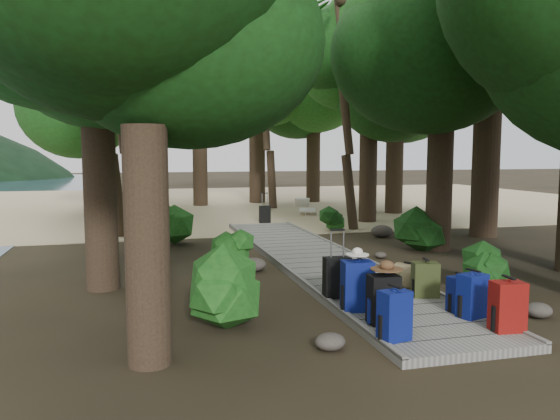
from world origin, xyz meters
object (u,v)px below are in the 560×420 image
object	(u,v)px
lone_suitcase_on_sand	(265,214)
sun_lounger	(308,207)
backpack_right_b	(472,293)
backpack_right_d	(425,278)
backpack_left_c	(357,283)
suitcase_on_boardwalk	(337,277)
backpack_left_d	(334,277)
backpack_right_c	(460,292)
backpack_right_a	(508,304)
duffel_right_khaki	(411,275)
backpack_left_a	(394,313)
kayak	(145,215)
backpack_left_b	(383,297)

from	to	relation	value
lone_suitcase_on_sand	sun_lounger	bearing A→B (deg)	45.02
backpack_right_b	backpack_right_d	xyz separation A→B (m)	(-0.07, 1.18, -0.03)
backpack_left_c	suitcase_on_boardwalk	world-z (taller)	backpack_left_c
lone_suitcase_on_sand	sun_lounger	distance (m)	3.11
backpack_left_d	backpack_right_d	world-z (taller)	backpack_right_d
backpack_right_c	backpack_right_d	world-z (taller)	backpack_right_d
backpack_right_a	lone_suitcase_on_sand	distance (m)	12.34
backpack_left_c	duffel_right_khaki	world-z (taller)	backpack_left_c
backpack_left_d	backpack_right_c	bearing A→B (deg)	-38.66
backpack_left_a	kayak	xyz separation A→B (m)	(-2.82, 14.08, -0.27)
backpack_right_a	suitcase_on_boardwalk	world-z (taller)	backpack_right_a
backpack_left_c	backpack_right_b	bearing A→B (deg)	-20.00
backpack_left_d	duffel_right_khaki	distance (m)	1.44
backpack_right_d	backpack_left_d	bearing A→B (deg)	167.60
backpack_left_b	backpack_right_a	distance (m)	1.59
backpack_right_c	kayak	world-z (taller)	backpack_right_c
backpack_left_c	duffel_right_khaki	bearing A→B (deg)	44.08
backpack_left_d	backpack_left_a	bearing A→B (deg)	-82.79
backpack_left_b	backpack_left_d	distance (m)	1.79
backpack_right_b	sun_lounger	bearing A→B (deg)	65.71
backpack_left_d	backpack_right_a	size ratio (longest dim) A/B	0.67
backpack_right_d	kayak	size ratio (longest dim) A/B	0.18
lone_suitcase_on_sand	backpack_right_d	bearing A→B (deg)	-87.79
backpack_left_c	duffel_right_khaki	distance (m)	1.89
backpack_left_c	backpack_left_d	distance (m)	1.13
backpack_right_a	lone_suitcase_on_sand	xyz separation A→B (m)	(-0.39, 12.33, -0.17)
backpack_left_b	backpack_left_c	size ratio (longest dim) A/B	0.91
backpack_left_b	backpack_right_c	bearing A→B (deg)	12.48
backpack_right_a	backpack_right_b	size ratio (longest dim) A/B	1.05
backpack_right_c	kayak	distance (m)	13.89
backpack_left_b	kayak	bearing A→B (deg)	105.10
backpack_right_c	suitcase_on_boardwalk	bearing A→B (deg)	133.41
backpack_left_a	sun_lounger	bearing A→B (deg)	63.88
backpack_left_b	backpack_right_b	world-z (taller)	backpack_left_b
backpack_left_d	backpack_right_b	world-z (taller)	backpack_right_b
backpack_left_d	backpack_right_a	distance (m)	2.90
kayak	sun_lounger	bearing A→B (deg)	-18.29
backpack_left_c	backpack_right_c	xyz separation A→B (m)	(1.44, -0.44, -0.12)
backpack_left_c	backpack_left_b	bearing A→B (deg)	-74.55
backpack_left_b	sun_lounger	bearing A→B (deg)	79.28
duffel_right_khaki	kayak	bearing A→B (deg)	80.08
backpack_left_c	backpack_right_c	distance (m)	1.51
backpack_left_a	backpack_right_b	distance (m)	1.61
backpack_right_a	sun_lounger	distance (m)	14.61
suitcase_on_boardwalk	kayak	world-z (taller)	suitcase_on_boardwalk
backpack_left_b	duffel_right_khaki	distance (m)	2.28
backpack_right_c	duffel_right_khaki	size ratio (longest dim) A/B	1.00
backpack_left_b	backpack_right_b	xyz separation A→B (m)	(1.34, -0.06, -0.03)
backpack_left_b	backpack_right_c	xyz separation A→B (m)	(1.33, 0.23, -0.08)
backpack_right_a	backpack_left_c	bearing A→B (deg)	143.74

